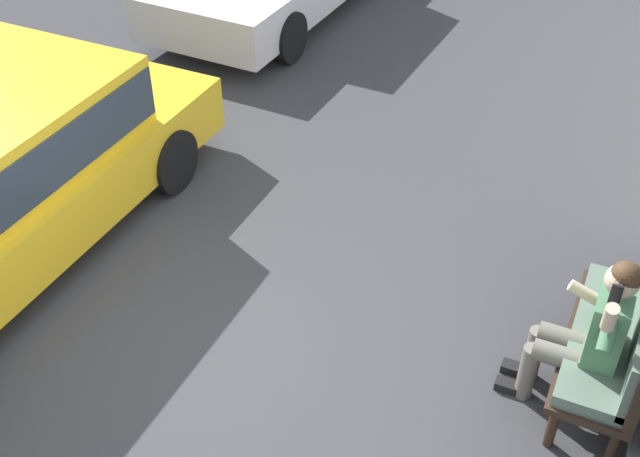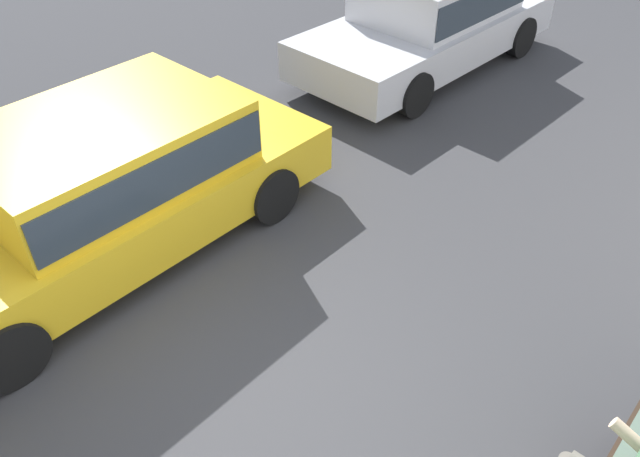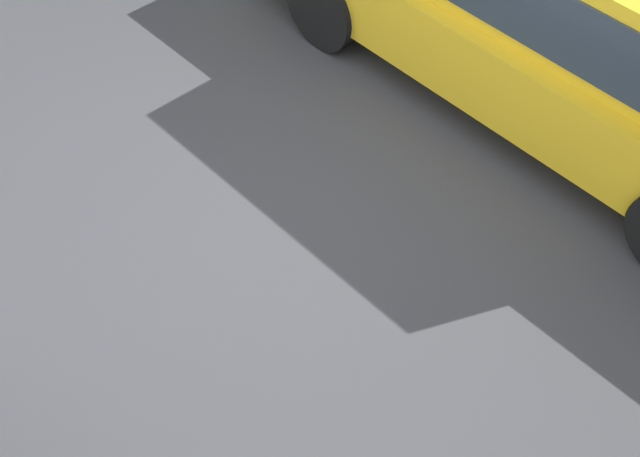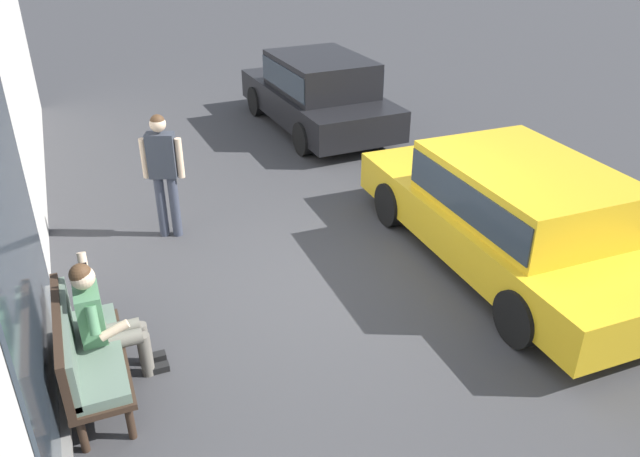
{
  "view_description": "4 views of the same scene",
  "coord_description": "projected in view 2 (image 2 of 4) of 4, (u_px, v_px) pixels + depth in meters",
  "views": [
    {
      "loc": [
        3.48,
        2.6,
        4.48
      ],
      "look_at": [
        -0.81,
        0.65,
        0.77
      ],
      "focal_mm": 45.0,
      "sensor_mm": 36.0,
      "label": 1
    },
    {
      "loc": [
        1.96,
        2.6,
        4.14
      ],
      "look_at": [
        -0.87,
        0.1,
        1.1
      ],
      "focal_mm": 35.0,
      "sensor_mm": 36.0,
      "label": 2
    },
    {
      "loc": [
        -2.93,
        2.6,
        4.33
      ],
      "look_at": [
        -0.7,
        0.49,
        0.92
      ],
      "focal_mm": 55.0,
      "sensor_mm": 36.0,
      "label": 3
    },
    {
      "loc": [
        -5.77,
        2.6,
        4.17
      ],
      "look_at": [
        -0.06,
        0.25,
        0.86
      ],
      "focal_mm": 35.0,
      "sensor_mm": 36.0,
      "label": 4
    }
  ],
  "objects": [
    {
      "name": "ground_plane",
      "position": [
        240.0,
        378.0,
        5.08
      ],
      "size": [
        60.0,
        60.0,
        0.0
      ],
      "primitive_type": "plane",
      "color": "#38383A"
    },
    {
      "name": "parked_car_near",
      "position": [
        432.0,
        15.0,
        9.32
      ],
      "size": [
        4.53,
        2.06,
        1.43
      ],
      "color": "silver",
      "rests_on": "ground_plane"
    },
    {
      "name": "parked_car_mid",
      "position": [
        103.0,
        180.0,
        5.95
      ],
      "size": [
        4.69,
        2.04,
        1.4
      ],
      "color": "gold",
      "rests_on": "ground_plane"
    }
  ]
}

